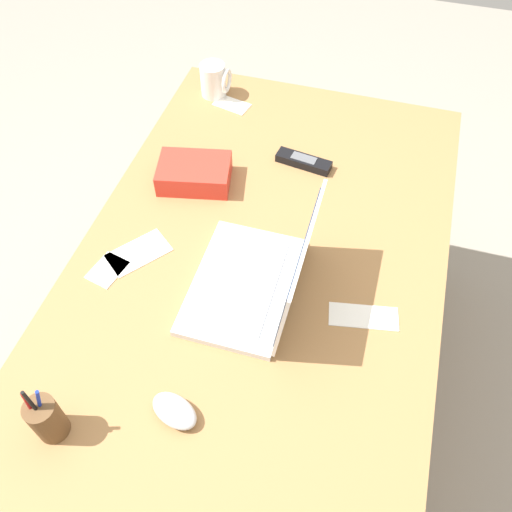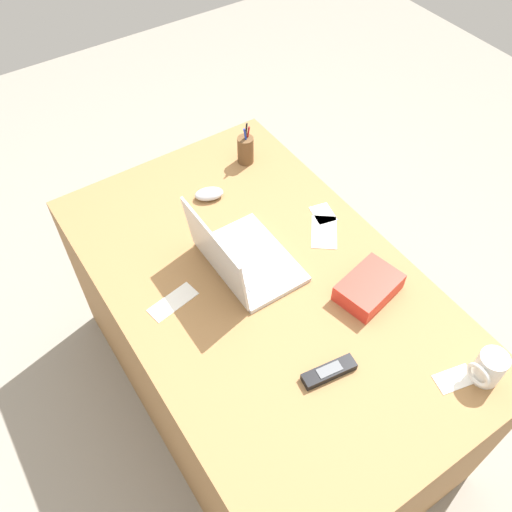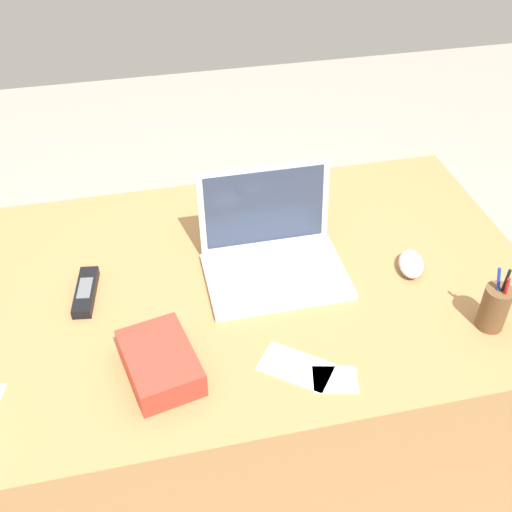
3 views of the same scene
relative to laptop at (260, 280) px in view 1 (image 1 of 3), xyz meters
name	(u,v)px [view 1 (image 1 of 3)]	position (x,y,z in m)	size (l,w,h in m)	color
ground_plane	(258,387)	(-0.09, -0.03, -0.80)	(6.00, 6.00, 0.00)	gray
desk	(259,334)	(-0.09, -0.03, -0.42)	(1.47, 0.90, 0.75)	#9E7042
laptop	(260,280)	(0.00, 0.00, 0.00)	(0.34, 0.26, 0.24)	silver
computer_mouse	(175,411)	(0.34, -0.08, -0.03)	(0.06, 0.10, 0.04)	silver
coffee_mug_white	(214,80)	(-0.70, -0.35, 0.00)	(0.08, 0.09, 0.10)	white
cordless_phone	(304,161)	(-0.46, 0.00, -0.04)	(0.07, 0.16, 0.03)	black
pen_holder	(46,419)	(0.43, -0.30, 0.01)	(0.06, 0.06, 0.17)	brown
snack_bag	(194,173)	(-0.31, -0.27, -0.02)	(0.13, 0.20, 0.06)	red
paper_note_near_laptop	(107,270)	(0.04, -0.37, -0.05)	(0.09, 0.07, 0.00)	white
paper_note_left	(139,253)	(-0.03, -0.32, -0.05)	(0.15, 0.09, 0.00)	white
paper_note_right	(232,105)	(-0.66, -0.28, -0.05)	(0.06, 0.11, 0.00)	white
paper_note_front	(363,316)	(0.00, 0.25, -0.05)	(0.06, 0.16, 0.00)	white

